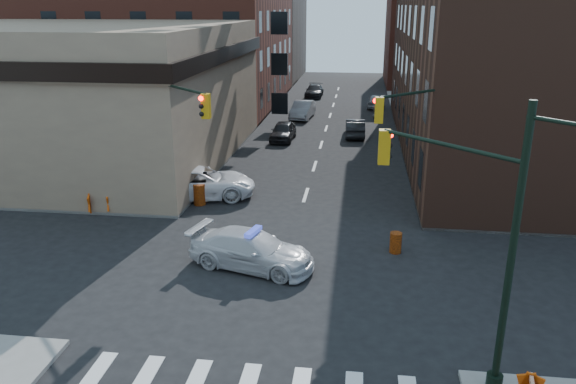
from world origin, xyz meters
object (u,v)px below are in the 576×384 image
(pickup, at_px, (200,183))
(parked_car_wnear, at_px, (283,131))
(barrel_bank, at_px, (199,194))
(parked_car_wfar, at_px, (303,110))
(pedestrian_b, at_px, (153,181))
(pedestrian_a, at_px, (165,198))
(barricade_nw_a, at_px, (154,200))
(police_car, at_px, (252,250))
(barrel_road, at_px, (396,243))
(parked_car_enear, at_px, (355,128))

(pickup, relative_size, parked_car_wnear, 1.44)
(pickup, height_order, barrel_bank, pickup)
(parked_car_wnear, xyz_separation_m, parked_car_wfar, (0.61, 9.04, 0.08))
(barrel_bank, bearing_deg, pedestrian_b, 165.07)
(pedestrian_a, bearing_deg, pedestrian_b, 150.29)
(pickup, distance_m, barricade_nw_a, 2.99)
(barrel_bank, height_order, barricade_nw_a, barrel_bank)
(pedestrian_b, distance_m, barrel_bank, 2.99)
(police_car, height_order, parked_car_wfar, parked_car_wfar)
(pedestrian_a, bearing_deg, barrel_road, 12.24)
(parked_car_wnear, bearing_deg, barrel_road, -67.29)
(police_car, distance_m, pedestrian_b, 10.55)
(parked_car_wnear, distance_m, parked_car_enear, 5.97)
(barrel_road, xyz_separation_m, barrel_bank, (-10.11, 4.87, 0.11))
(pedestrian_a, distance_m, pedestrian_b, 2.95)
(parked_car_wnear, xyz_separation_m, parked_car_enear, (5.61, 2.06, -0.01))
(parked_car_enear, height_order, barricade_nw_a, parked_car_enear)
(pickup, relative_size, pedestrian_b, 3.66)
(barricade_nw_a, bearing_deg, parked_car_wnear, 82.49)
(pedestrian_b, bearing_deg, police_car, -53.20)
(police_car, xyz_separation_m, pedestrian_b, (-7.07, 7.83, 0.23))
(pickup, height_order, parked_car_wfar, pickup)
(pedestrian_b, bearing_deg, barricade_nw_a, -73.91)
(pickup, relative_size, barrel_bank, 5.38)
(police_car, bearing_deg, pedestrian_a, 60.80)
(parked_car_enear, xyz_separation_m, barrel_road, (2.11, -22.40, -0.26))
(barrel_road, bearing_deg, pickup, 149.86)
(police_car, relative_size, parked_car_wfar, 1.07)
(barrel_bank, bearing_deg, pickup, 104.33)
(pickup, distance_m, pedestrian_b, 2.59)
(barrel_road, bearing_deg, parked_car_wfar, 103.61)
(parked_car_wnear, distance_m, pedestrian_a, 17.57)
(parked_car_wfar, relative_size, pedestrian_b, 2.91)
(pedestrian_a, bearing_deg, parked_car_wnear, 105.67)
(pedestrian_b, bearing_deg, pedestrian_a, -62.69)
(pedestrian_a, bearing_deg, barricade_nw_a, 175.35)
(pedestrian_b, relative_size, barricade_nw_a, 1.42)
(barrel_road, bearing_deg, pedestrian_a, 164.54)
(barricade_nw_a, bearing_deg, barrel_bank, 37.51)
(parked_car_wfar, relative_size, pedestrian_a, 3.13)
(pedestrian_a, bearing_deg, parked_car_wfar, 108.45)
(police_car, height_order, pedestrian_a, pedestrian_a)
(barricade_nw_a, bearing_deg, police_car, -35.39)
(barrel_road, distance_m, barricade_nw_a, 12.74)
(pickup, relative_size, pedestrian_a, 3.94)
(parked_car_wnear, height_order, pedestrian_a, pedestrian_a)
(parked_car_wnear, relative_size, pedestrian_b, 2.54)
(pickup, distance_m, barrel_bank, 1.24)
(police_car, height_order, barricade_nw_a, police_car)
(parked_car_wnear, bearing_deg, parked_car_enear, 22.14)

